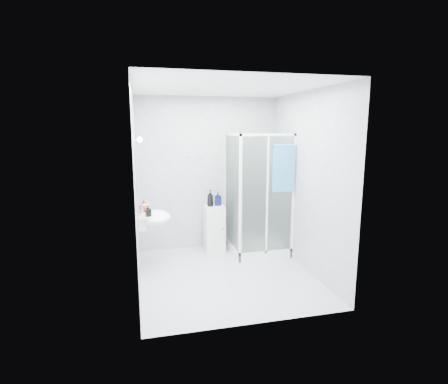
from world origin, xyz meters
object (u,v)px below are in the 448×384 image
object	(u,v)px
storage_cabinet	(214,228)
wall_basin	(153,218)
hand_towel	(284,167)
shower_enclosure	(254,227)
soap_dispenser_orange	(144,206)
soap_dispenser_black	(148,211)
shampoo_bottle_b	(218,198)
shampoo_bottle_a	(210,198)

from	to	relation	value
storage_cabinet	wall_basin	bearing A→B (deg)	-149.74
wall_basin	hand_towel	distance (m)	2.10
shower_enclosure	storage_cabinet	world-z (taller)	shower_enclosure
shower_enclosure	wall_basin	bearing A→B (deg)	-169.19
shower_enclosure	hand_towel	size ratio (longest dim) A/B	2.75
shower_enclosure	hand_towel	distance (m)	1.16
soap_dispenser_orange	soap_dispenser_black	xyz separation A→B (m)	(0.06, -0.30, -0.01)
shower_enclosure	shampoo_bottle_b	distance (m)	0.78
wall_basin	hand_towel	bearing A→B (deg)	-2.46
shampoo_bottle_b	soap_dispenser_orange	size ratio (longest dim) A/B	1.33
hand_towel	soap_dispenser_black	world-z (taller)	hand_towel
hand_towel	wall_basin	bearing A→B (deg)	177.54
hand_towel	shampoo_bottle_b	world-z (taller)	hand_towel
shampoo_bottle_a	wall_basin	bearing A→B (deg)	-148.37
shampoo_bottle_a	hand_towel	bearing A→B (deg)	-33.97
soap_dispenser_black	shampoo_bottle_a	bearing A→B (deg)	36.42
shampoo_bottle_a	soap_dispenser_orange	world-z (taller)	shampoo_bottle_a
shower_enclosure	shampoo_bottle_b	world-z (taller)	shower_enclosure
wall_basin	shampoo_bottle_b	size ratio (longest dim) A/B	2.36
shampoo_bottle_a	soap_dispenser_black	distance (m)	1.29
hand_towel	soap_dispenser_orange	distance (m)	2.18
storage_cabinet	shampoo_bottle_a	size ratio (longest dim) A/B	2.80
shower_enclosure	shampoo_bottle_a	distance (m)	0.88
storage_cabinet	shampoo_bottle_b	distance (m)	0.52
shower_enclosure	soap_dispenser_orange	xyz separation A→B (m)	(-1.78, -0.18, 0.50)
soap_dispenser_orange	shower_enclosure	bearing A→B (deg)	5.83
wall_basin	storage_cabinet	xyz separation A→B (m)	(1.04, 0.60, -0.40)
wall_basin	hand_towel	world-z (taller)	hand_towel
wall_basin	soap_dispenser_black	size ratio (longest dim) A/B	3.51
hand_towel	shampoo_bottle_b	bearing A→B (deg)	139.89
wall_basin	storage_cabinet	world-z (taller)	wall_basin
shampoo_bottle_a	soap_dispenser_orange	bearing A→B (deg)	-157.09
wall_basin	shampoo_bottle_b	world-z (taller)	shampoo_bottle_b
shower_enclosure	wall_basin	world-z (taller)	shower_enclosure
shampoo_bottle_a	storage_cabinet	bearing A→B (deg)	2.86
shampoo_bottle_a	soap_dispenser_orange	distance (m)	1.18
shampoo_bottle_b	wall_basin	bearing A→B (deg)	-149.82
soap_dispenser_black	storage_cabinet	bearing A→B (deg)	34.74
wall_basin	soap_dispenser_black	xyz separation A→B (m)	(-0.07, -0.17, 0.15)
soap_dispenser_black	shampoo_bottle_b	bearing A→B (deg)	34.63
shampoo_bottle_b	soap_dispenser_orange	xyz separation A→B (m)	(-1.23, -0.51, 0.05)
shower_enclosure	wall_basin	xyz separation A→B (m)	(-1.66, -0.32, 0.35)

